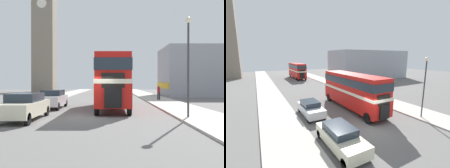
{
  "view_description": "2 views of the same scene",
  "coord_description": "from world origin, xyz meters",
  "views": [
    {
      "loc": [
        1.2,
        -15.38,
        2.14
      ],
      "look_at": [
        1.26,
        4.9,
        2.01
      ],
      "focal_mm": 40.0,
      "sensor_mm": 36.0,
      "label": 1
    },
    {
      "loc": [
        -8.36,
        -9.09,
        6.01
      ],
      "look_at": [
        1.26,
        8.31,
        2.37
      ],
      "focal_mm": 24.0,
      "sensor_mm": 36.0,
      "label": 2
    }
  ],
  "objects": [
    {
      "name": "ground_plane",
      "position": [
        0.0,
        0.0,
        0.0
      ],
      "size": [
        120.0,
        120.0,
        0.0
      ],
      "primitive_type": "plane",
      "color": "slate"
    },
    {
      "name": "sidewalk_right",
      "position": [
        6.75,
        0.0,
        0.06
      ],
      "size": [
        3.5,
        120.0,
        0.12
      ],
      "color": "#B7B2A8",
      "rests_on": "ground_plane"
    },
    {
      "name": "double_decker_bus",
      "position": [
        1.26,
        4.88,
        2.43
      ],
      "size": [
        2.41,
        10.11,
        4.08
      ],
      "color": "red",
      "rests_on": "ground_plane"
    },
    {
      "name": "bus_distant",
      "position": [
        1.82,
        33.03,
        2.48
      ],
      "size": [
        2.4,
        10.74,
        4.17
      ],
      "color": "red",
      "rests_on": "ground_plane"
    },
    {
      "name": "car_parked_near",
      "position": [
        -3.79,
        -1.18,
        0.79
      ],
      "size": [
        1.78,
        4.52,
        1.52
      ],
      "color": "beige",
      "rests_on": "ground_plane"
    },
    {
      "name": "car_parked_mid",
      "position": [
        -3.7,
        5.18,
        0.78
      ],
      "size": [
        1.75,
        4.23,
        1.52
      ],
      "color": "silver",
      "rests_on": "ground_plane"
    },
    {
      "name": "pedestrian_walking",
      "position": [
        6.64,
        13.64,
        1.07
      ],
      "size": [
        0.34,
        0.34,
        1.69
      ],
      "color": "#282833",
      "rests_on": "sidewalk_right"
    },
    {
      "name": "street_lamp",
      "position": [
        5.66,
        -0.81,
        3.96
      ],
      "size": [
        0.36,
        0.36,
        5.86
      ],
      "color": "#38383D",
      "rests_on": "sidewalk_right"
    },
    {
      "name": "church_tower",
      "position": [
        -14.25,
        41.78,
        16.43
      ],
      "size": [
        4.95,
        4.95,
        32.24
      ],
      "color": "gray",
      "rests_on": "ground_plane"
    }
  ]
}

